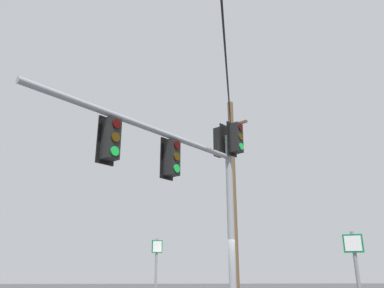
% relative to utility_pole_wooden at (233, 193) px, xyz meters
% --- Properties ---
extents(signal_mast_assembly, '(5.18, 4.78, 5.95)m').
position_rel_utility_pole_wooden_xyz_m(signal_mast_assembly, '(-9.14, 2.26, -1.06)').
color(signal_mast_assembly, gray).
rests_on(signal_mast_assembly, ground).
extents(utility_pole_wooden, '(1.55, 1.57, 10.41)m').
position_rel_utility_pole_wooden_xyz_m(utility_pole_wooden, '(0.00, 0.00, 0.00)').
color(utility_pole_wooden, brown).
rests_on(utility_pole_wooden, ground).
extents(route_sign_primary, '(0.15, 0.32, 2.59)m').
position_rel_utility_pole_wooden_xyz_m(route_sign_primary, '(-7.11, 3.41, -3.75)').
color(route_sign_primary, slate).
rests_on(route_sign_primary, ground).
extents(route_sign_secondary, '(0.20, 0.32, 2.42)m').
position_rel_utility_pole_wooden_xyz_m(route_sign_secondary, '(-11.56, -0.54, -3.85)').
color(route_sign_secondary, slate).
rests_on(route_sign_secondary, ground).
extents(overhead_wire_span, '(17.77, 2.85, 1.93)m').
position_rel_utility_pole_wooden_xyz_m(overhead_wire_span, '(-8.88, 1.41, 3.34)').
color(overhead_wire_span, black).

